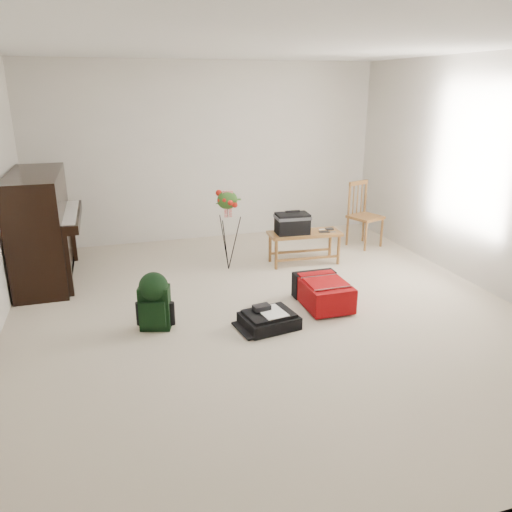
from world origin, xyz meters
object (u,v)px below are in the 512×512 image
object	(u,v)px
black_duffel	(269,319)
flower_stand	(228,231)
bench	(296,227)
dining_chair	(364,215)
red_suitcase	(321,290)
piano	(42,230)
green_backpack	(154,298)

from	to	relation	value
black_duffel	flower_stand	xyz separation A→B (m)	(0.01, 1.63, 0.42)
bench	dining_chair	world-z (taller)	dining_chair
red_suitcase	black_duffel	distance (m)	0.77
piano	red_suitcase	world-z (taller)	piano
piano	bench	world-z (taller)	piano
dining_chair	flower_stand	bearing A→B (deg)	170.40
piano	red_suitcase	size ratio (longest dim) A/B	2.29
black_duffel	green_backpack	distance (m)	1.08
dining_chair	green_backpack	world-z (taller)	dining_chair
piano	black_duffel	xyz separation A→B (m)	(2.09, -1.93, -0.52)
black_duffel	red_suitcase	bearing A→B (deg)	17.40
flower_stand	bench	bearing A→B (deg)	1.52
piano	flower_stand	xyz separation A→B (m)	(2.11, -0.30, -0.11)
bench	flower_stand	xyz separation A→B (m)	(-0.86, 0.07, -0.00)
bench	green_backpack	distance (m)	2.30
piano	dining_chair	xyz separation A→B (m)	(4.17, 0.10, -0.16)
red_suitcase	piano	bearing A→B (deg)	150.57
dining_chair	flower_stand	distance (m)	2.11
bench	dining_chair	xyz separation A→B (m)	(1.20, 0.47, -0.05)
red_suitcase	dining_chair	bearing A→B (deg)	50.88
black_duffel	dining_chair	bearing A→B (deg)	35.30
flower_stand	black_duffel	bearing A→B (deg)	-84.30
dining_chair	black_duffel	distance (m)	2.93
bench	black_duffel	size ratio (longest dim) A/B	1.69
red_suitcase	bench	bearing A→B (deg)	81.53
dining_chair	flower_stand	xyz separation A→B (m)	(-2.07, -0.40, 0.05)
piano	black_duffel	world-z (taller)	piano
bench	black_duffel	bearing A→B (deg)	-115.75
black_duffel	piano	bearing A→B (deg)	128.24
dining_chair	flower_stand	size ratio (longest dim) A/B	0.89
green_backpack	red_suitcase	bearing A→B (deg)	18.47
flower_stand	dining_chair	bearing A→B (deg)	17.10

